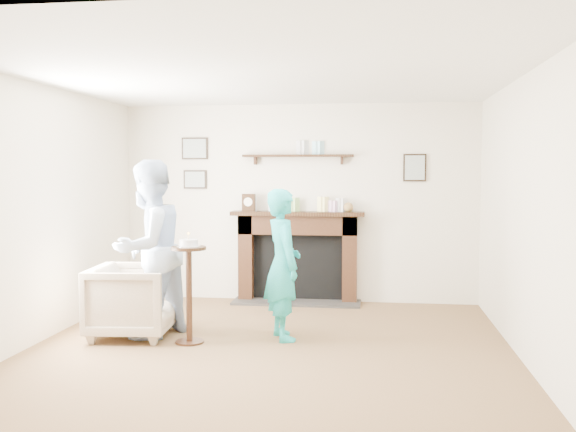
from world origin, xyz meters
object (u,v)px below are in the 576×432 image
at_px(man, 150,336).
at_px(pedestal_table, 189,275).
at_px(woman, 283,338).
at_px(armchair, 134,336).

distance_m(man, pedestal_table, 0.83).
bearing_deg(man, woman, 117.40).
xyz_separation_m(man, pedestal_table, (0.47, -0.18, 0.66)).
relative_size(armchair, man, 0.45).
bearing_deg(woman, man, 69.91).
height_order(man, woman, man).
distance_m(armchair, woman, 1.50).
bearing_deg(pedestal_table, woman, 17.81).
distance_m(woman, pedestal_table, 1.13).
xyz_separation_m(armchair, man, (0.16, 0.02, 0.00)).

